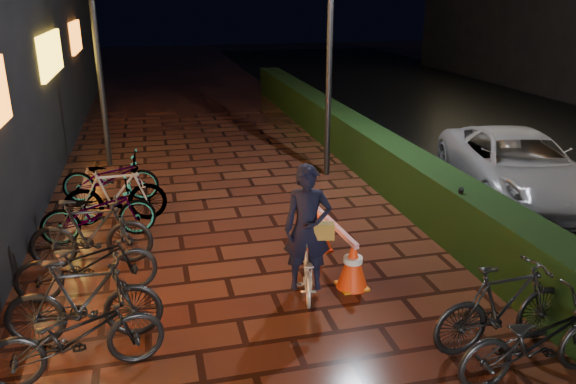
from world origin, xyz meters
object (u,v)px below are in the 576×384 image
object	(u,v)px
traffic_barrier	(335,245)
van	(517,165)
cart_assembly	(459,211)
cyclist	(307,247)

from	to	relation	value
traffic_barrier	van	bearing A→B (deg)	25.03
traffic_barrier	cart_assembly	distance (m)	2.23
cyclist	cart_assembly	size ratio (longest dim) A/B	1.67
traffic_barrier	cart_assembly	world-z (taller)	cart_assembly
cyclist	cart_assembly	world-z (taller)	cyclist
cyclist	traffic_barrier	distance (m)	0.94
cyclist	traffic_barrier	xyz separation A→B (m)	(0.60, 0.64, -0.33)
traffic_barrier	cyclist	bearing A→B (deg)	-133.27
cyclist	cart_assembly	distance (m)	2.96
van	traffic_barrier	size ratio (longest dim) A/B	2.65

